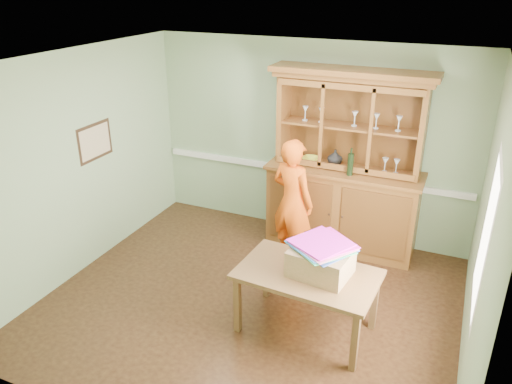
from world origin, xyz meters
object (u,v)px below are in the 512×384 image
at_px(china_hutch, 344,189).
at_px(dining_table, 307,280).
at_px(person, 292,202).
at_px(cardboard_box, 321,262).

bearing_deg(china_hutch, dining_table, -85.97).
bearing_deg(dining_table, person, 119.69).
relative_size(china_hutch, dining_table, 1.66).
height_order(china_hutch, dining_table, china_hutch).
relative_size(cardboard_box, person, 0.35).
bearing_deg(cardboard_box, person, 120.73).
bearing_deg(dining_table, cardboard_box, 18.30).
distance_m(china_hutch, cardboard_box, 1.90).
distance_m(dining_table, cardboard_box, 0.25).
height_order(dining_table, person, person).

